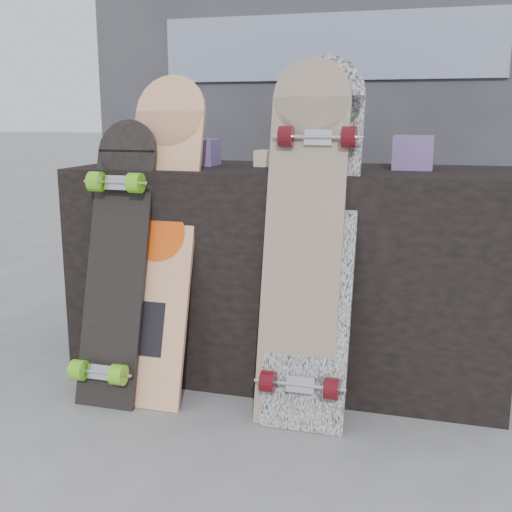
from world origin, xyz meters
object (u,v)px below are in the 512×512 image
(longboard_geisha, at_px, (160,229))
(skateboard_dark, at_px, (116,257))
(longboard_cascadia, at_px, (314,232))
(longboard_celtic, at_px, (304,230))
(vendor_table, at_px, (289,272))

(longboard_geisha, bearing_deg, skateboard_dark, -148.83)
(longboard_geisha, xyz_separation_m, longboard_cascadia, (0.56, -0.02, 0.02))
(longboard_celtic, bearing_deg, longboard_geisha, 176.14)
(vendor_table, bearing_deg, longboard_geisha, -143.69)
(longboard_cascadia, distance_m, skateboard_dark, 0.70)
(longboard_celtic, height_order, longboard_cascadia, longboard_cascadia)
(vendor_table, distance_m, longboard_cascadia, 0.42)
(longboard_celtic, relative_size, longboard_cascadia, 0.99)
(longboard_geisha, relative_size, longboard_cascadia, 0.95)
(longboard_geisha, bearing_deg, longboard_celtic, -3.86)
(vendor_table, height_order, longboard_cascadia, longboard_cascadia)
(longboard_cascadia, height_order, skateboard_dark, longboard_cascadia)
(longboard_geisha, relative_size, skateboard_dark, 1.16)
(vendor_table, height_order, longboard_geisha, longboard_geisha)
(skateboard_dark, bearing_deg, longboard_cascadia, 4.64)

